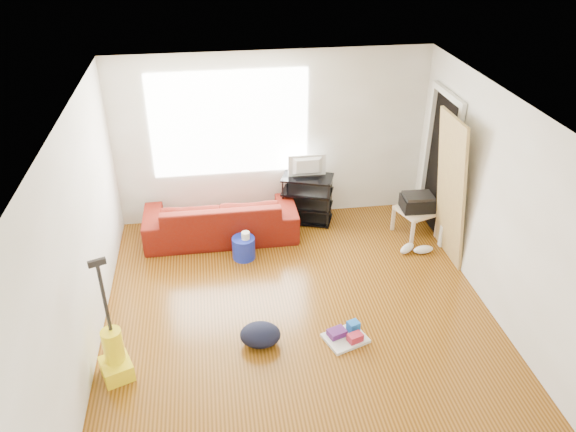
{
  "coord_description": "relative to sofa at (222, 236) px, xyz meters",
  "views": [
    {
      "loc": [
        -0.88,
        -4.97,
        4.31
      ],
      "look_at": [
        -0.05,
        0.6,
        1.05
      ],
      "focal_mm": 35.0,
      "sensor_mm": 36.0,
      "label": 1
    }
  ],
  "objects": [
    {
      "name": "bucket",
      "position": [
        0.27,
        -0.59,
        0.0
      ],
      "size": [
        0.33,
        0.33,
        0.31
      ],
      "primitive_type": "cylinder",
      "rotation": [
        0.0,
        0.0,
        -0.09
      ],
      "color": "#1728AE",
      "rests_on": "ground"
    },
    {
      "name": "tv",
      "position": [
        1.29,
        0.27,
        0.89
      ],
      "size": [
        0.55,
        0.07,
        0.32
      ],
      "primitive_type": "imported",
      "rotation": [
        0.0,
        0.0,
        3.14
      ],
      "color": "black",
      "rests_on": "tv_stand"
    },
    {
      "name": "sofa",
      "position": [
        0.0,
        0.0,
        0.0
      ],
      "size": [
        2.14,
        0.84,
        0.63
      ],
      "primitive_type": "imported",
      "rotation": [
        0.0,
        0.0,
        3.14
      ],
      "color": "#600C04",
      "rests_on": "ground"
    },
    {
      "name": "sneakers",
      "position": [
        2.61,
        -0.81,
        0.06
      ],
      "size": [
        0.5,
        0.27,
        0.11
      ],
      "rotation": [
        0.0,
        0.0,
        0.24
      ],
      "color": "silver",
      "rests_on": "ground"
    },
    {
      "name": "room",
      "position": [
        0.89,
        -1.8,
        1.25
      ],
      "size": [
        4.51,
        5.01,
        2.51
      ],
      "color": "#552E08",
      "rests_on": "ground"
    },
    {
      "name": "backpack",
      "position": [
        0.32,
        -2.28,
        0.0
      ],
      "size": [
        0.49,
        0.41,
        0.25
      ],
      "primitive_type": "ellipsoid",
      "rotation": [
        0.0,
        0.0,
        -0.12
      ],
      "color": "black",
      "rests_on": "ground"
    },
    {
      "name": "toilet_paper",
      "position": [
        0.3,
        -0.6,
        0.21
      ],
      "size": [
        0.11,
        0.11,
        0.1
      ],
      "primitive_type": "cylinder",
      "color": "white",
      "rests_on": "bucket"
    },
    {
      "name": "printer",
      "position": [
        2.77,
        -0.32,
        0.51
      ],
      "size": [
        0.46,
        0.35,
        0.23
      ],
      "rotation": [
        0.0,
        0.0,
        -0.03
      ],
      "color": "black",
      "rests_on": "side_table"
    },
    {
      "name": "side_table",
      "position": [
        2.77,
        -0.32,
        0.33
      ],
      "size": [
        0.62,
        0.62,
        0.4
      ],
      "rotation": [
        0.0,
        0.0,
        0.33
      ],
      "color": "#CEB08E",
      "rests_on": "ground"
    },
    {
      "name": "tv_stand",
      "position": [
        1.29,
        0.27,
        0.37
      ],
      "size": [
        0.83,
        0.64,
        0.73
      ],
      "rotation": [
        0.0,
        0.0,
        -0.35
      ],
      "color": "black",
      "rests_on": "ground"
    },
    {
      "name": "door_panel",
      "position": [
        2.95,
        -0.9,
        0.0
      ],
      "size": [
        0.25,
        0.8,
        1.99
      ],
      "primitive_type": "cube",
      "rotation": [
        0.0,
        -0.1,
        0.0
      ],
      "color": "#9B7647",
      "rests_on": "ground"
    },
    {
      "name": "vacuum",
      "position": [
        -1.18,
        -2.51,
        0.26
      ],
      "size": [
        0.39,
        0.41,
        1.38
      ],
      "rotation": [
        0.0,
        0.0,
        0.37
      ],
      "color": "yellow",
      "rests_on": "ground"
    },
    {
      "name": "cleaning_tray",
      "position": [
        1.27,
        -2.35,
        0.05
      ],
      "size": [
        0.54,
        0.48,
        0.16
      ],
      "rotation": [
        0.0,
        0.0,
        0.34
      ],
      "color": "silver",
      "rests_on": "ground"
    }
  ]
}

